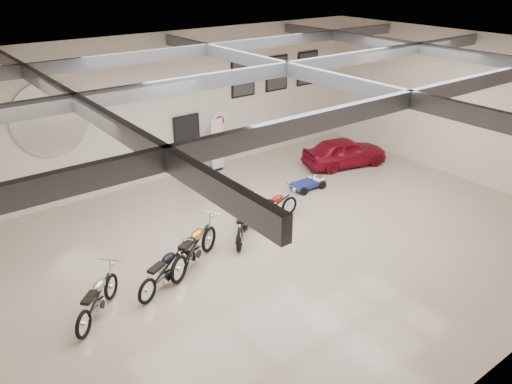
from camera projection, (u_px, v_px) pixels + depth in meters
floor at (282, 243)px, 13.74m from camera, size 16.00×12.00×0.01m
ceiling at (287, 58)px, 11.62m from camera, size 16.00×12.00×0.01m
back_wall at (171, 107)px, 17.01m from camera, size 16.00×0.02×5.00m
right_wall at (463, 107)px, 17.05m from camera, size 0.02×12.00×5.00m
ceiling_beams at (287, 69)px, 11.73m from camera, size 15.80×11.80×0.32m
door at (187, 145)px, 17.87m from camera, size 0.92×0.08×2.10m
logo_plaque at (50, 120)px, 14.66m from camera, size 2.30×0.06×1.16m
poster_left at (243, 79)px, 18.37m from camera, size 1.05×0.08×1.35m
poster_mid at (277, 73)px, 19.24m from camera, size 1.05×0.08×1.35m
poster_right at (307, 68)px, 20.12m from camera, size 1.05×0.08×1.35m
oil_sign at (219, 121)px, 18.36m from camera, size 0.72×0.10×0.72m
banner_stand at (217, 145)px, 18.11m from camera, size 0.54×0.27×1.92m
motorcycle_silver at (97, 298)px, 10.72m from camera, size 1.77×1.72×0.98m
motorcycle_black at (165, 269)px, 11.68m from camera, size 1.97×1.35×0.99m
motorcycle_gold at (194, 246)px, 12.48m from camera, size 2.24×1.69×1.14m
motorcycle_yellow at (243, 221)px, 13.78m from camera, size 1.87×1.91×1.06m
motorcycle_red at (273, 207)px, 14.69m from camera, size 1.86×0.64×0.96m
go_kart at (311, 181)px, 16.91m from camera, size 1.48×0.68×0.53m
vintage_car at (345, 152)px, 18.67m from camera, size 2.05×3.43×1.09m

